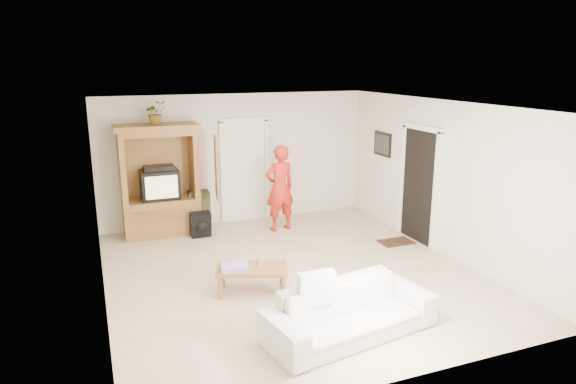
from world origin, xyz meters
The scene contains 19 objects.
floor centered at (0.00, 0.00, 0.00)m, with size 6.00×6.00×0.00m, color tan.
ceiling centered at (0.00, 0.00, 2.60)m, with size 6.00×6.00×0.00m, color white.
wall_back centered at (0.00, 3.00, 1.30)m, with size 5.50×5.50×0.00m, color silver.
wall_front centered at (0.00, -3.00, 1.30)m, with size 5.50×5.50×0.00m, color silver.
wall_left centered at (-2.75, 0.00, 1.30)m, with size 6.00×6.00×0.00m, color silver.
wall_right centered at (2.75, 0.00, 1.30)m, with size 6.00×6.00×0.00m, color silver.
armoire centered at (-1.58, 2.66, 0.91)m, with size 1.82×1.14×2.10m.
door_back centered at (0.15, 2.97, 1.02)m, with size 0.85×0.05×2.04m, color white.
doorway_right centered at (2.73, 0.60, 1.02)m, with size 0.05×0.90×2.04m, color black.
framed_picture centered at (2.73, 1.90, 1.60)m, with size 0.03×0.60×0.48m, color black.
doormat centered at (2.30, 0.60, 0.01)m, with size 0.60×0.40×0.02m, color #382316.
plant centered at (-1.60, 2.63, 2.31)m, with size 0.38×0.33×0.42m, color #4C7238.
man centered at (0.59, 2.09, 0.84)m, with size 0.61×0.40×1.68m, color red.
sofa centered at (-0.04, -1.99, 0.31)m, with size 2.10×0.82×0.61m, color silver.
coffee_table centered at (-0.77, -0.41, 0.32)m, with size 1.12×0.83×0.37m.
towel centered at (-1.03, -0.41, 0.41)m, with size 0.38×0.28×0.08m, color #FF54C3.
candle centered at (-0.64, -0.36, 0.42)m, with size 0.08×0.08×0.10m, color tan.
backpack_black centered at (-0.96, 2.22, 0.23)m, with size 0.37×0.22×0.46m, color black, non-canonical shape.
backpack_olive centered at (-0.88, 2.70, 0.38)m, with size 0.41×0.30×0.77m, color #47442B, non-canonical shape.
Camera 1 is at (-2.77, -6.92, 3.20)m, focal length 32.00 mm.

